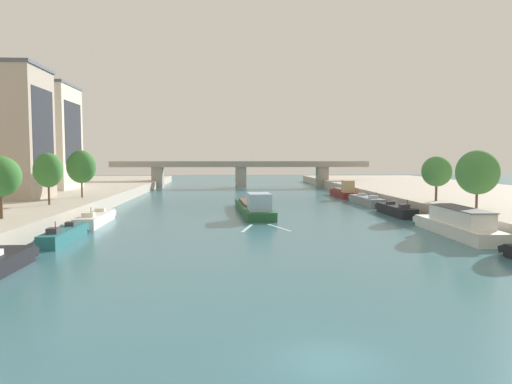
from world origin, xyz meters
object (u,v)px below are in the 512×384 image
moored_boat_right_far (343,192)px  tree_left_midway (0,176)px  bridge_far (241,170)px  tree_right_second (477,172)px  tree_left_by_lamp (81,167)px  moored_boat_right_second (457,224)px  barge_midriver (254,207)px  moored_boat_left_near (96,218)px  moored_boat_right_lone (396,210)px  moored_boat_right_downstream (366,200)px  tree_left_far (48,170)px  moored_boat_left_far (64,235)px  tree_right_far (437,171)px

moored_boat_right_far → tree_left_midway: bearing=-135.0°
bridge_far → tree_right_second: bearing=-71.1°
tree_left_midway → tree_left_by_lamp: bearing=89.1°
moored_boat_right_second → moored_boat_right_far: size_ratio=1.08×
barge_midriver → moored_boat_right_second: barge_midriver is taller
barge_midriver → moored_boat_right_far: moored_boat_right_far is taller
moored_boat_right_far → bridge_far: (-19.38, 32.41, 3.43)m
moored_boat_left_near → tree_left_midway: (-6.55, -9.43, 5.38)m
moored_boat_right_lone → tree_left_midway: 48.15m
moored_boat_right_downstream → moored_boat_right_far: size_ratio=0.90×
tree_left_by_lamp → bridge_far: size_ratio=0.10×
moored_boat_right_downstream → tree_left_by_lamp: (-45.18, -5.59, 5.80)m
moored_boat_left_near → tree_left_far: tree_left_far is taller
barge_midriver → tree_left_by_lamp: tree_left_by_lamp is taller
moored_boat_left_far → tree_right_far: size_ratio=1.66×
moored_boat_right_second → moored_boat_left_far: bearing=-178.8°
moored_boat_right_downstream → tree_left_by_lamp: bearing=-172.9°
tree_left_midway → tree_right_far: tree_right_far is taller
tree_right_far → bridge_far: 66.68m
moored_boat_left_far → tree_left_far: tree_left_far is taller
tree_left_midway → tree_right_far: (50.98, 16.01, -0.08)m
moored_boat_left_near → moored_boat_right_lone: size_ratio=1.06×
moored_boat_left_near → tree_left_by_lamp: tree_left_by_lamp is taller
moored_boat_right_downstream → tree_right_second: 26.66m
moored_boat_right_second → tree_left_by_lamp: 52.45m
moored_boat_right_second → tree_left_midway: 45.57m
tree_left_by_lamp → tree_right_far: bearing=-10.2°
moored_boat_left_near → moored_boat_right_second: size_ratio=0.75×
moored_boat_left_far → tree_left_far: bearing=113.9°
tree_right_second → tree_right_far: bearing=89.4°
tree_left_by_lamp → tree_right_far: tree_left_by_lamp is taller
moored_boat_right_far → tree_left_far: size_ratio=2.20×
moored_boat_right_lone → barge_midriver: bearing=171.4°
tree_right_second → tree_left_by_lamp: bearing=158.4°
moored_boat_right_lone → moored_boat_right_downstream: bearing=88.6°
moored_boat_left_far → moored_boat_right_downstream: moored_boat_right_downstream is taller
tree_right_second → tree_left_far: bearing=170.5°
tree_left_midway → tree_right_far: bearing=17.4°
moored_boat_left_far → tree_right_second: size_ratio=1.50×
barge_midriver → moored_boat_left_near: 21.43m
tree_left_by_lamp → moored_boat_left_far: bearing=-76.9°
barge_midriver → bridge_far: 59.29m
moored_boat_left_near → moored_boat_right_lone: 39.16m
moored_boat_right_lone → tree_right_far: (5.78, 0.31, 5.27)m
moored_boat_right_second → moored_boat_right_lone: 17.23m
tree_left_far → bridge_far: 69.31m
moored_boat_left_near → tree_left_far: bearing=148.3°
moored_boat_right_far → tree_right_second: 40.97m
moored_boat_left_far → moored_boat_right_lone: (38.44, 18.04, 0.06)m
tree_left_midway → barge_midriver: bearing=35.7°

